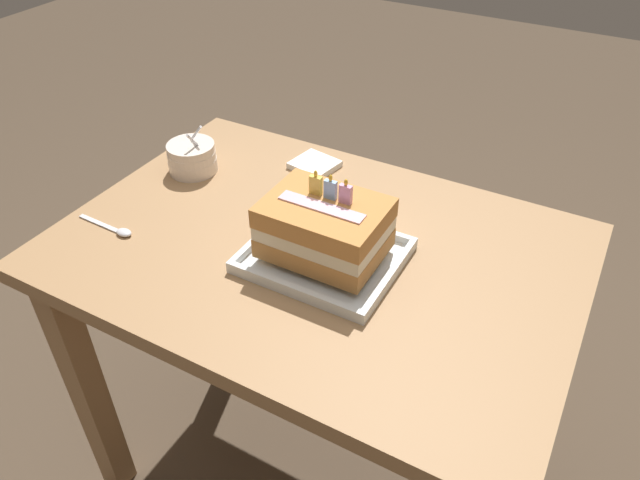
% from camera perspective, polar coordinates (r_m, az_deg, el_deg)
% --- Properties ---
extents(ground_plane, '(8.00, 8.00, 0.00)m').
position_cam_1_polar(ground_plane, '(1.75, -0.29, -20.50)').
color(ground_plane, '#4C3D2D').
extents(dining_table, '(1.01, 0.70, 0.77)m').
position_cam_1_polar(dining_table, '(1.26, -0.38, -5.12)').
color(dining_table, '#9E754C').
rests_on(dining_table, ground_plane).
extents(foil_tray, '(0.28, 0.24, 0.02)m').
position_cam_1_polar(foil_tray, '(1.13, 0.42, -1.64)').
color(foil_tray, silver).
rests_on(foil_tray, dining_table).
extents(birthday_cake, '(0.22, 0.16, 0.15)m').
position_cam_1_polar(birthday_cake, '(1.09, 0.44, 1.21)').
color(birthday_cake, '#BF8041').
rests_on(birthday_cake, foil_tray).
extents(bowl_stack, '(0.11, 0.11, 0.11)m').
position_cam_1_polar(bowl_stack, '(1.41, -12.09, 7.69)').
color(bowl_stack, silver).
rests_on(bowl_stack, dining_table).
extents(serving_spoon_near_tray, '(0.14, 0.02, 0.01)m').
position_cam_1_polar(serving_spoon_near_tray, '(1.27, -18.75, 0.90)').
color(serving_spoon_near_tray, silver).
rests_on(serving_spoon_near_tray, dining_table).
extents(napkin_pile, '(0.11, 0.11, 0.01)m').
position_cam_1_polar(napkin_pile, '(1.41, -0.52, 7.19)').
color(napkin_pile, white).
rests_on(napkin_pile, dining_table).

